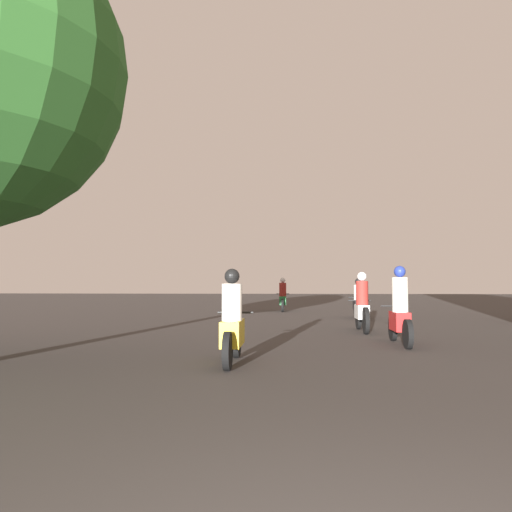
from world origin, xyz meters
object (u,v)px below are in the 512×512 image
motorcycle_red (400,313)px  motorcycle_green (283,298)px  motorcycle_white (362,308)px  motorcycle_black (358,302)px  motorcycle_yellow (232,326)px

motorcycle_red → motorcycle_green: 12.64m
motorcycle_white → motorcycle_black: bearing=84.3°
motorcycle_yellow → motorcycle_red: motorcycle_red is taller
motorcycle_yellow → motorcycle_black: motorcycle_yellow is taller
motorcycle_red → motorcycle_black: size_ratio=1.02×
motorcycle_black → motorcycle_green: 5.28m
motorcycle_white → motorcycle_green: 9.83m
motorcycle_white → motorcycle_black: (0.58, 5.11, -0.04)m
motorcycle_white → motorcycle_yellow: bearing=-116.3°
motorcycle_yellow → motorcycle_white: size_ratio=0.90×
motorcycle_red → motorcycle_black: (0.20, 7.90, -0.07)m
motorcycle_yellow → motorcycle_black: 11.10m
motorcycle_black → motorcycle_white: bearing=-104.3°
motorcycle_white → motorcycle_black: 5.14m
motorcycle_red → motorcycle_black: motorcycle_red is taller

